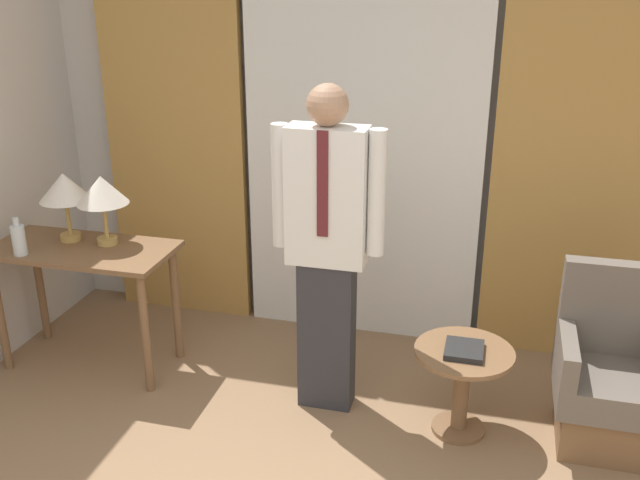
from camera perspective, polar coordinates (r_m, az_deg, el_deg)
wall_back at (r=4.55m, az=3.79°, el=8.93°), size 10.00×0.06×2.70m
curtain_sheer_center at (r=4.43m, az=3.44°, el=7.83°), size 1.49×0.06×2.58m
curtain_drape_left at (r=4.83m, az=-11.55°, el=8.57°), size 0.96×0.06×2.58m
curtain_drape_right at (r=4.38m, az=19.94°, el=6.41°), size 0.96×0.06×2.58m
desk at (r=4.44m, az=-18.36°, el=-2.15°), size 1.07×0.52×0.77m
table_lamp_left at (r=4.42m, az=-19.77°, el=3.86°), size 0.30×0.30×0.41m
table_lamp_right at (r=4.29m, az=-17.05°, el=3.68°), size 0.30×0.30×0.41m
bottle_near_edge at (r=4.37m, az=-22.95°, el=0.04°), size 0.08×0.08×0.22m
person at (r=3.68m, az=0.62°, el=0.00°), size 0.59×0.21×1.79m
armchair at (r=3.97m, az=22.05°, el=-10.39°), size 0.52×0.53×0.92m
side_table at (r=3.81m, az=11.31°, el=-10.63°), size 0.51×0.51×0.49m
book at (r=3.71m, az=11.46°, el=-8.61°), size 0.19×0.21×0.03m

